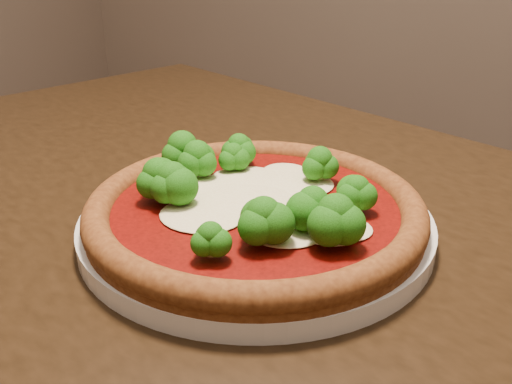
% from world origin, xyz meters
% --- Properties ---
extents(dining_table, '(1.37, 1.09, 0.75)m').
position_xyz_m(dining_table, '(-0.21, 0.11, 0.64)').
color(dining_table, black).
rests_on(dining_table, floor).
extents(plate, '(0.32, 0.32, 0.02)m').
position_xyz_m(plate, '(-0.19, 0.08, 0.76)').
color(plate, silver).
rests_on(plate, dining_table).
extents(pizza, '(0.30, 0.30, 0.06)m').
position_xyz_m(pizza, '(-0.19, 0.07, 0.78)').
color(pizza, brown).
rests_on(pizza, plate).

